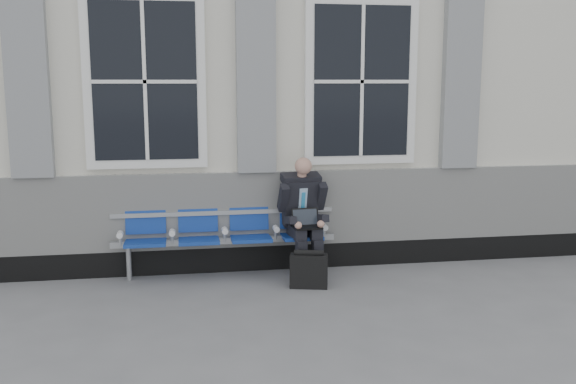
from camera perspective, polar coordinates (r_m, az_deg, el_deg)
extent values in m
plane|color=slate|center=(6.64, 6.61, -10.10)|extent=(70.00, 70.00, 0.00)
cube|color=silver|center=(9.66, 1.11, 8.92)|extent=(14.00, 4.00, 4.20)
cube|color=black|center=(7.95, 3.73, -5.54)|extent=(14.00, 0.10, 0.30)
cube|color=silver|center=(7.81, 3.79, -1.31)|extent=(14.00, 0.08, 0.90)
cube|color=gray|center=(7.62, -22.22, 10.20)|extent=(0.45, 0.14, 2.40)
cube|color=gray|center=(7.48, -2.88, 10.92)|extent=(0.45, 0.14, 2.40)
cube|color=gray|center=(8.16, 15.17, 10.51)|extent=(0.45, 0.14, 2.40)
cube|color=white|center=(7.47, -12.59, 9.55)|extent=(1.35, 0.10, 1.95)
cube|color=black|center=(7.42, -12.62, 9.55)|extent=(1.15, 0.02, 1.75)
cube|color=white|center=(7.75, 6.48, 9.73)|extent=(1.35, 0.10, 1.95)
cube|color=black|center=(7.70, 6.58, 9.73)|extent=(1.15, 0.02, 1.75)
cube|color=#9EA0A3|center=(7.54, -5.65, -4.31)|extent=(2.60, 0.07, 0.07)
cube|color=#9EA0A3|center=(7.59, -5.75, -1.82)|extent=(2.60, 0.05, 0.05)
cylinder|color=#9EA0A3|center=(7.61, -13.96, -6.18)|extent=(0.06, 0.06, 0.39)
cylinder|color=#9EA0A3|center=(7.74, 2.57, -5.62)|extent=(0.06, 0.06, 0.39)
cube|color=navy|center=(7.45, -12.55, -4.43)|extent=(0.46, 0.42, 0.07)
cube|color=navy|center=(7.60, -12.54, -2.14)|extent=(0.46, 0.10, 0.40)
cube|color=navy|center=(7.44, -7.92, -4.31)|extent=(0.46, 0.42, 0.07)
cube|color=navy|center=(7.59, -8.01, -2.02)|extent=(0.46, 0.10, 0.40)
cube|color=navy|center=(7.48, -3.31, -4.16)|extent=(0.46, 0.42, 0.07)
cube|color=navy|center=(7.62, -3.50, -1.89)|extent=(0.46, 0.10, 0.40)
cube|color=navy|center=(7.56, 1.22, -3.99)|extent=(0.46, 0.42, 0.07)
cube|color=navy|center=(7.71, 0.94, -1.74)|extent=(0.46, 0.10, 0.40)
cylinder|color=white|center=(7.48, -14.71, -3.68)|extent=(0.07, 0.12, 0.07)
cylinder|color=white|center=(7.45, -10.26, -3.57)|extent=(0.07, 0.12, 0.07)
cylinder|color=white|center=(7.46, -5.64, -3.44)|extent=(0.07, 0.12, 0.07)
cylinder|color=white|center=(7.52, -1.07, -3.28)|extent=(0.07, 0.12, 0.07)
cylinder|color=white|center=(7.62, 3.26, -3.12)|extent=(0.07, 0.12, 0.07)
cube|color=black|center=(7.32, 1.31, -7.77)|extent=(0.13, 0.25, 0.09)
cube|color=black|center=(7.37, 2.74, -7.65)|extent=(0.13, 0.25, 0.09)
cube|color=black|center=(7.31, 1.20, -6.13)|extent=(0.12, 0.13, 0.47)
cube|color=black|center=(7.37, 2.62, -6.02)|extent=(0.12, 0.13, 0.47)
cube|color=black|center=(7.43, 0.77, -3.55)|extent=(0.17, 0.44, 0.13)
cube|color=black|center=(7.48, 2.17, -3.46)|extent=(0.17, 0.44, 0.13)
cube|color=black|center=(7.57, 1.09, -0.89)|extent=(0.42, 0.36, 0.60)
cube|color=#A5BED9|center=(7.46, 1.32, -0.90)|extent=(0.10, 0.10, 0.34)
cube|color=#2987BF|center=(7.45, 1.34, -1.06)|extent=(0.05, 0.08, 0.28)
cube|color=black|center=(7.50, 1.15, 1.21)|extent=(0.47, 0.26, 0.14)
cylinder|color=tan|center=(7.44, 1.25, 1.66)|extent=(0.10, 0.10, 0.09)
sphere|color=tan|center=(7.37, 1.37, 2.32)|extent=(0.20, 0.20, 0.20)
cube|color=black|center=(7.41, -0.41, -0.53)|extent=(0.12, 0.28, 0.35)
cube|color=black|center=(7.53, 2.94, -0.37)|extent=(0.12, 0.28, 0.35)
cube|color=black|center=(7.30, 0.21, -2.50)|extent=(0.11, 0.30, 0.13)
cube|color=black|center=(7.41, 3.04, -2.34)|extent=(0.11, 0.30, 0.13)
sphere|color=tan|center=(7.20, 0.92, -2.99)|extent=(0.09, 0.09, 0.09)
sphere|color=tan|center=(7.27, 2.93, -2.86)|extent=(0.09, 0.09, 0.09)
cube|color=black|center=(7.32, 1.76, -3.16)|extent=(0.33, 0.24, 0.02)
cube|color=black|center=(7.40, 1.53, -2.23)|extent=(0.32, 0.11, 0.20)
cube|color=black|center=(7.39, 1.54, -2.24)|extent=(0.29, 0.09, 0.17)
cube|color=black|center=(7.14, 1.86, -7.03)|extent=(0.44, 0.27, 0.37)
cylinder|color=black|center=(7.08, 1.87, -5.43)|extent=(0.33, 0.14, 0.07)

